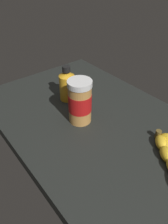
# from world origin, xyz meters

# --- Properties ---
(ground_plane) EXTENTS (0.90, 0.62, 0.04)m
(ground_plane) POSITION_xyz_m (0.00, 0.00, -0.02)
(ground_plane) COLOR black
(peanut_butter_jar) EXTENTS (0.09, 0.09, 0.17)m
(peanut_butter_jar) POSITION_xyz_m (0.00, -0.05, 0.08)
(peanut_butter_jar) COLOR #BF8442
(peanut_butter_jar) RESTS_ON ground_plane
(honey_bottle) EXTENTS (0.07, 0.07, 0.15)m
(honey_bottle) POSITION_xyz_m (-0.15, 0.00, 0.07)
(honey_bottle) COLOR gold
(honey_bottle) RESTS_ON ground_plane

